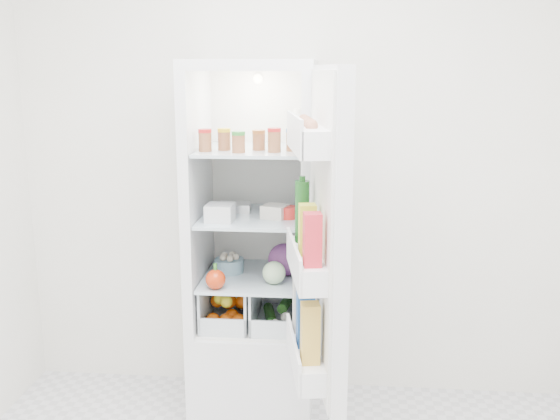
# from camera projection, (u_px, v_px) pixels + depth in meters

# --- Properties ---
(room_walls) EXTENTS (3.02, 3.02, 2.61)m
(room_walls) POSITION_uv_depth(u_px,v_px,m) (265.00, 129.00, 1.77)
(room_walls) COLOR white
(room_walls) RESTS_ON ground
(refrigerator) EXTENTS (0.60, 0.60, 1.80)m
(refrigerator) POSITION_uv_depth(u_px,v_px,m) (255.00, 286.00, 3.21)
(refrigerator) COLOR white
(refrigerator) RESTS_ON ground
(shelf_low) EXTENTS (0.49, 0.53, 0.01)m
(shelf_low) POSITION_uv_depth(u_px,v_px,m) (254.00, 277.00, 3.13)
(shelf_low) COLOR silver
(shelf_low) RESTS_ON refrigerator
(shelf_mid) EXTENTS (0.49, 0.53, 0.02)m
(shelf_mid) POSITION_uv_depth(u_px,v_px,m) (253.00, 217.00, 3.06)
(shelf_mid) COLOR silver
(shelf_mid) RESTS_ON refrigerator
(shelf_top) EXTENTS (0.49, 0.53, 0.02)m
(shelf_top) POSITION_uv_depth(u_px,v_px,m) (252.00, 150.00, 2.99)
(shelf_top) COLOR silver
(shelf_top) RESTS_ON refrigerator
(crisper_left) EXTENTS (0.23, 0.46, 0.22)m
(crisper_left) POSITION_uv_depth(u_px,v_px,m) (230.00, 300.00, 3.17)
(crisper_left) COLOR silver
(crisper_left) RESTS_ON refrigerator
(crisper_right) EXTENTS (0.23, 0.46, 0.22)m
(crisper_right) POSITION_uv_depth(u_px,v_px,m) (278.00, 302.00, 3.15)
(crisper_right) COLOR silver
(crisper_right) RESTS_ON refrigerator
(condiment_jars) EXTENTS (0.46, 0.16, 0.08)m
(condiment_jars) POSITION_uv_depth(u_px,v_px,m) (249.00, 142.00, 2.87)
(condiment_jars) COLOR #B21919
(condiment_jars) RESTS_ON shelf_top
(squeeze_bottle) EXTENTS (0.06, 0.06, 0.18)m
(squeeze_bottle) POSITION_uv_depth(u_px,v_px,m) (299.00, 127.00, 3.10)
(squeeze_bottle) COLOR white
(squeeze_bottle) RESTS_ON shelf_top
(tub_white) EXTENTS (0.13, 0.13, 0.08)m
(tub_white) POSITION_uv_depth(u_px,v_px,m) (220.00, 213.00, 2.93)
(tub_white) COLOR silver
(tub_white) RESTS_ON shelf_mid
(tub_cream) EXTENTS (0.14, 0.14, 0.06)m
(tub_cream) POSITION_uv_depth(u_px,v_px,m) (275.00, 211.00, 3.00)
(tub_cream) COLOR beige
(tub_cream) RESTS_ON shelf_mid
(tin_red) EXTENTS (0.11, 0.11, 0.06)m
(tin_red) POSITION_uv_depth(u_px,v_px,m) (288.00, 212.00, 2.99)
(tin_red) COLOR red
(tin_red) RESTS_ON shelf_mid
(foil_tray) EXTENTS (0.17, 0.13, 0.04)m
(foil_tray) POSITION_uv_depth(u_px,v_px,m) (234.00, 207.00, 3.15)
(foil_tray) COLOR silver
(foil_tray) RESTS_ON shelf_mid
(red_cabbage) EXTENTS (0.16, 0.16, 0.16)m
(red_cabbage) POSITION_uv_depth(u_px,v_px,m) (284.00, 260.00, 3.11)
(red_cabbage) COLOR #4B1C53
(red_cabbage) RESTS_ON shelf_low
(bell_pepper) EXTENTS (0.09, 0.09, 0.09)m
(bell_pepper) POSITION_uv_depth(u_px,v_px,m) (216.00, 279.00, 2.92)
(bell_pepper) COLOR red
(bell_pepper) RESTS_ON shelf_low
(mushroom_bowl) EXTENTS (0.19, 0.19, 0.07)m
(mushroom_bowl) POSITION_uv_depth(u_px,v_px,m) (229.00, 265.00, 3.17)
(mushroom_bowl) COLOR #7CA5B9
(mushroom_bowl) RESTS_ON shelf_low
(salad_bag) EXTENTS (0.11, 0.11, 0.11)m
(salad_bag) POSITION_uv_depth(u_px,v_px,m) (274.00, 273.00, 2.99)
(salad_bag) COLOR #B2D6A0
(salad_bag) RESTS_ON shelf_low
(citrus_pile) EXTENTS (0.20, 0.31, 0.16)m
(citrus_pile) POSITION_uv_depth(u_px,v_px,m) (230.00, 307.00, 3.15)
(citrus_pile) COLOR #FB610D
(citrus_pile) RESTS_ON refrigerator
(veg_pile) EXTENTS (0.16, 0.30, 0.10)m
(veg_pile) POSITION_uv_depth(u_px,v_px,m) (279.00, 311.00, 3.16)
(veg_pile) COLOR #184919
(veg_pile) RESTS_ON refrigerator
(fridge_door) EXTENTS (0.26, 0.60, 1.30)m
(fridge_door) POSITION_uv_depth(u_px,v_px,m) (322.00, 241.00, 2.47)
(fridge_door) COLOR white
(fridge_door) RESTS_ON refrigerator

